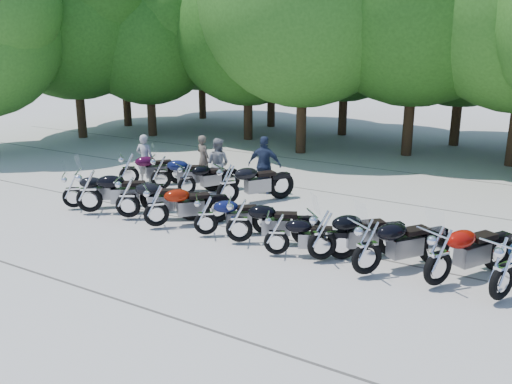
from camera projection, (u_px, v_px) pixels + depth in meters
The scene contains 29 objects.
ground at pixel (223, 252), 12.62m from camera, with size 90.00×90.00×0.00m, color gray.
tree_0 at pixel (122, 26), 29.47m from camera, with size 7.50×7.50×9.21m.
tree_1 at pixel (147, 33), 26.47m from camera, with size 6.97×6.97×8.55m.
tree_2 at pixel (248, 27), 25.35m from camera, with size 7.31×7.31×8.97m.
tree_3 at pixel (304, 0), 21.93m from camera, with size 8.70×8.70×10.67m.
tree_9 at pixel (200, 26), 32.32m from camera, with size 7.59×7.59×9.32m.
tree_10 at pixel (272, 22), 29.18m from camera, with size 7.78×7.78×9.55m.
tree_11 at pixel (347, 24), 26.53m from camera, with size 7.56×7.56×9.28m.
tree_12 at pixel (466, 17), 23.75m from camera, with size 7.88×7.88×9.67m.
tree_17 at pixel (72, 11), 25.66m from camera, with size 8.31×8.31×10.20m.
motorcycle_0 at pixel (73, 189), 15.62m from camera, with size 0.65×2.15×1.22m, color black, non-canonical shape.
motorcycle_1 at pixel (89, 190), 15.15m from camera, with size 0.78×2.55×1.44m, color black, non-canonical shape.
motorcycle_2 at pixel (127, 196), 14.70m from camera, with size 0.73×2.39×1.35m, color black, non-canonical shape.
motorcycle_3 at pixel (156, 205), 14.02m from camera, with size 0.70×2.31×1.31m, color maroon, non-canonical shape.
motorcycle_4 at pixel (206, 214), 13.45m from camera, with size 0.64×2.10×1.19m, color #0D133D, non-canonical shape.
motorcycle_5 at pixel (239, 219), 12.94m from camera, with size 0.69×2.26×1.28m, color black, non-canonical shape.
motorcycle_6 at pixel (277, 233), 12.22m from camera, with size 0.62×2.04×1.15m, color black, non-canonical shape.
motorcycle_7 at pixel (322, 234), 11.89m from camera, with size 0.72×2.38×1.35m, color black, non-canonical shape.
motorcycle_8 at pixel (367, 245), 11.13m from camera, with size 0.76×2.50×1.41m, color black, non-canonical shape.
motorcycle_9 at pixel (439, 255), 10.62m from camera, with size 0.77×2.53×1.43m, color #8C0B05, non-canonical shape.
motorcycle_10 at pixel (504, 268), 10.02m from camera, with size 0.77×2.54×1.44m, color #0E203E, non-canonical shape.
motorcycle_11 at pixel (129, 168), 17.94m from camera, with size 0.71×2.32×1.31m, color #310620, non-canonical shape.
motorcycle_12 at pixel (161, 171), 17.53m from camera, with size 0.71×2.33×1.32m, color #0D143C, non-canonical shape.
motorcycle_13 at pixel (187, 178), 16.87m from camera, with size 0.65×2.14×1.21m, color black, non-canonical shape.
motorcycle_14 at pixel (228, 183), 15.90m from camera, with size 0.77×2.52×1.42m, color black, non-canonical shape.
rider_0 at pixel (145, 159), 18.53m from camera, with size 0.61×0.40×1.69m, color #97979A.
rider_1 at pixel (218, 164), 17.75m from camera, with size 0.83×0.64×1.70m, color gray.
rider_2 at pixel (265, 165), 17.19m from camera, with size 1.09×0.45×1.86m, color #222E48.
rider_3 at pixel (203, 158), 18.72m from camera, with size 0.59×0.39×1.62m, color brown.
Camera 1 is at (6.71, -9.68, 4.80)m, focal length 38.00 mm.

